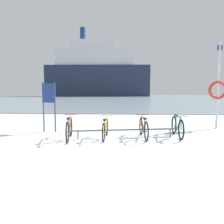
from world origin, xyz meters
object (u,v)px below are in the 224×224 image
Objects in this scene: bicycle_2 at (144,128)px; info_sign at (49,98)px; bicycle_0 at (69,129)px; ferry_ship at (97,74)px; rescue_post at (218,88)px; bicycle_3 at (177,127)px; bicycle_1 at (105,129)px.

info_sign is (-3.62, 0.89, 0.98)m from bicycle_2.
ferry_ship reaches higher than bicycle_0.
rescue_post is at bearing 23.22° from bicycle_0.
bicycle_0 reaches higher than bicycle_3.
bicycle_0 reaches higher than bicycle_2.
bicycle_2 is at bearing -168.41° from bicycle_3.
bicycle_1 is 5.32m from rescue_post.
bicycle_0 is 0.99× the size of bicycle_3.
bicycle_0 is 1.00× the size of bicycle_2.
info_sign is at bearing 166.16° from bicycle_2.
ferry_ship is at bearing 101.42° from rescue_post.
bicycle_2 is at bearing 10.64° from bicycle_1.
ferry_ship is (-8.50, 73.15, 8.09)m from bicycle_0.
bicycle_2 is at bearing -148.20° from rescue_post.
info_sign is at bearing -170.53° from rescue_post.
ferry_ship is at bearing 98.59° from bicycle_2.
bicycle_2 reaches higher than bicycle_1.
bicycle_3 is at bearing -139.38° from rescue_post.
bicycle_0 is at bearing -170.88° from bicycle_1.
rescue_post is at bearing 9.47° from info_sign.
bicycle_3 is at bearing -80.46° from ferry_ship.
bicycle_3 is 73.93m from ferry_ship.
rescue_post reaches higher than bicycle_1.
bicycle_1 is at bearing -26.06° from info_sign.
bicycle_1 is 2.55m from bicycle_3.
ferry_ship is at bearing 96.63° from bicycle_0.
rescue_post is at bearing 31.80° from bicycle_2.
bicycle_2 is (1.30, 0.24, 0.01)m from bicycle_1.
bicycle_3 is 0.05× the size of ferry_ship.
ferry_ship reaches higher than rescue_post.
bicycle_1 is at bearing 9.12° from bicycle_0.
bicycle_3 reaches higher than bicycle_1.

